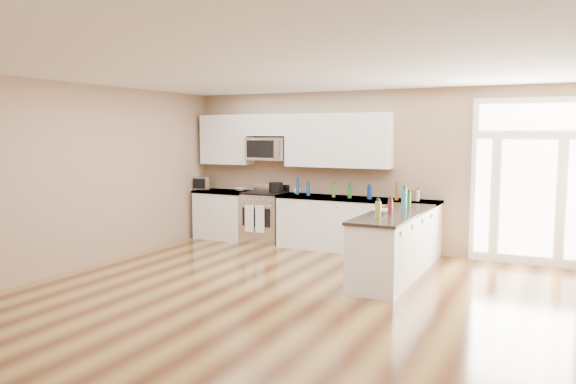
{
  "coord_description": "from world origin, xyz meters",
  "views": [
    {
      "loc": [
        3.07,
        -5.45,
        2.06
      ],
      "look_at": [
        -0.64,
        2.0,
        1.18
      ],
      "focal_mm": 35.0,
      "sensor_mm": 36.0,
      "label": 1
    }
  ],
  "objects_px": {
    "peninsula_cabinet": "(394,248)",
    "kitchen_range": "(264,217)",
    "stockpot": "(276,187)",
    "toaster_oven": "(203,183)"
  },
  "relations": [
    {
      "from": "peninsula_cabinet",
      "to": "kitchen_range",
      "type": "relative_size",
      "value": 2.15
    },
    {
      "from": "peninsula_cabinet",
      "to": "toaster_oven",
      "type": "height_order",
      "value": "toaster_oven"
    },
    {
      "from": "peninsula_cabinet",
      "to": "stockpot",
      "type": "distance_m",
      "value": 3.14
    },
    {
      "from": "kitchen_range",
      "to": "stockpot",
      "type": "distance_m",
      "value": 0.61
    },
    {
      "from": "stockpot",
      "to": "toaster_oven",
      "type": "bearing_deg",
      "value": -177.56
    },
    {
      "from": "peninsula_cabinet",
      "to": "kitchen_range",
      "type": "bearing_deg",
      "value": 153.44
    },
    {
      "from": "kitchen_range",
      "to": "stockpot",
      "type": "height_order",
      "value": "stockpot"
    },
    {
      "from": "peninsula_cabinet",
      "to": "stockpot",
      "type": "height_order",
      "value": "stockpot"
    },
    {
      "from": "kitchen_range",
      "to": "toaster_oven",
      "type": "xyz_separation_m",
      "value": [
        -1.38,
        -0.01,
        0.59
      ]
    },
    {
      "from": "kitchen_range",
      "to": "stockpot",
      "type": "relative_size",
      "value": 4.06
    }
  ]
}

